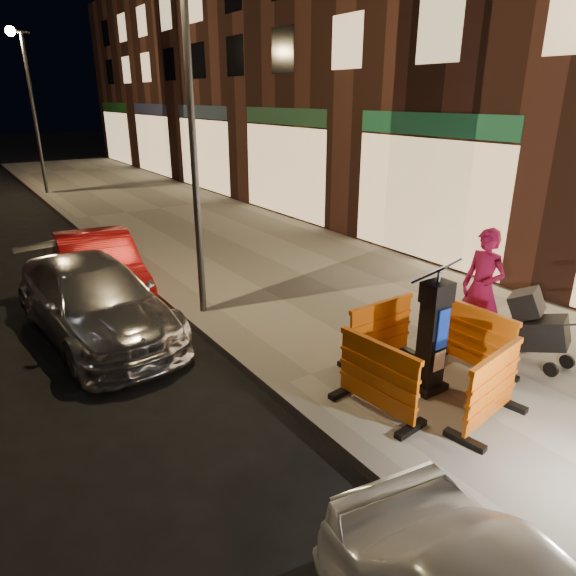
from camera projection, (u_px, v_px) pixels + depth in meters
ground_plane at (281, 394)px, 7.13m from camera, size 120.00×120.00×0.00m
sidewalk at (429, 336)px, 8.68m from camera, size 6.00×60.00×0.15m
kerb at (281, 389)px, 7.10m from camera, size 0.30×60.00×0.15m
parking_kiosk at (433, 331)px, 6.68m from camera, size 0.59×0.59×1.73m
barrier_front at (492, 389)px, 6.07m from camera, size 1.30×0.71×0.96m
barrier_back at (380, 332)px, 7.55m from camera, size 1.25×0.54×0.96m
barrier_kerbside at (377, 378)px, 6.31m from camera, size 0.65×1.29×0.96m
barrier_bldgside at (476, 340)px, 7.31m from camera, size 0.56×1.26×0.96m
car_silver at (100, 335)px, 8.91m from camera, size 2.13×4.53×1.28m
car_red at (103, 298)px, 10.51m from camera, size 1.77×4.11×1.32m
man at (482, 288)px, 7.96m from camera, size 0.47×0.70×1.88m
stroller at (540, 329)px, 7.51m from camera, size 0.82×0.99×1.06m
street_lamp_mid at (193, 144)px, 8.49m from camera, size 0.12×0.12×6.00m
street_lamp_far at (35, 116)px, 20.13m from camera, size 0.12×0.12×6.00m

